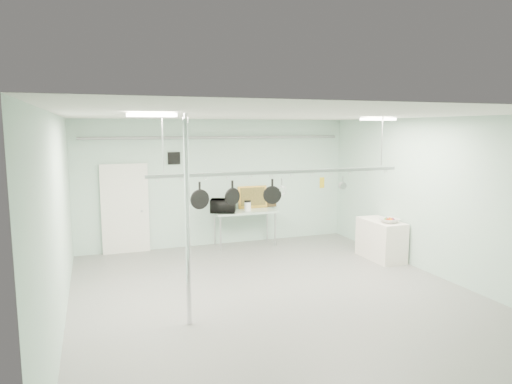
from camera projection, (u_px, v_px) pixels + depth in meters
name	position (u px, v px, depth m)	size (l,w,h in m)	color
floor	(277.00, 297.00, 8.13)	(8.00, 8.00, 0.00)	gray
ceiling	(278.00, 116.00, 7.68)	(7.00, 8.00, 0.02)	silver
back_wall	(218.00, 183.00, 11.62)	(7.00, 0.02, 3.20)	#A4C4B9
right_wall	(439.00, 198.00, 9.08)	(0.02, 8.00, 3.20)	#A4C4B9
door	(125.00, 210.00, 10.88)	(1.10, 0.10, 2.20)	silver
wall_vent	(174.00, 158.00, 11.14)	(0.30, 0.04, 0.30)	black
conduit_pipe	(218.00, 137.00, 11.38)	(0.07, 0.07, 6.60)	gray
chrome_pole	(187.00, 222.00, 6.77)	(0.08, 0.08, 3.20)	silver
prep_table	(245.00, 213.00, 11.56)	(1.60, 0.70, 0.91)	#A6C4B1
side_cabinet	(381.00, 240.00, 10.43)	(0.60, 1.20, 0.90)	white
pot_rack	(282.00, 170.00, 8.16)	(4.80, 0.06, 1.00)	#B7B7BC
light_panel_left	(152.00, 115.00, 6.20)	(0.65, 0.30, 0.05)	white
light_panel_right	(378.00, 119.00, 9.05)	(0.65, 0.30, 0.05)	white
microwave	(223.00, 206.00, 11.27)	(0.61, 0.41, 0.34)	black
coffee_canister	(248.00, 207.00, 11.49)	(0.16, 0.16, 0.23)	white
painting_large	(253.00, 197.00, 11.90)	(0.78, 0.05, 0.58)	gold
painting_small	(271.00, 202.00, 12.09)	(0.30, 0.04, 0.25)	#322511
fruit_bowl	(389.00, 221.00, 10.10)	(0.40, 0.40, 0.10)	silver
skillet_left	(200.00, 195.00, 7.71)	(0.34, 0.06, 0.46)	black
skillet_mid	(232.00, 193.00, 7.90)	(0.31, 0.06, 0.42)	black
skillet_right	(272.00, 191.00, 8.15)	(0.32, 0.06, 0.43)	black
whisk	(282.00, 188.00, 8.21)	(0.18, 0.18, 0.35)	#AEADB2
grater	(322.00, 183.00, 8.47)	(0.09, 0.02, 0.22)	yellow
saucepan	(343.00, 182.00, 8.62)	(0.13, 0.09, 0.25)	silver
fruit_cluster	(389.00, 219.00, 10.09)	(0.24, 0.24, 0.09)	#9C2A0E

